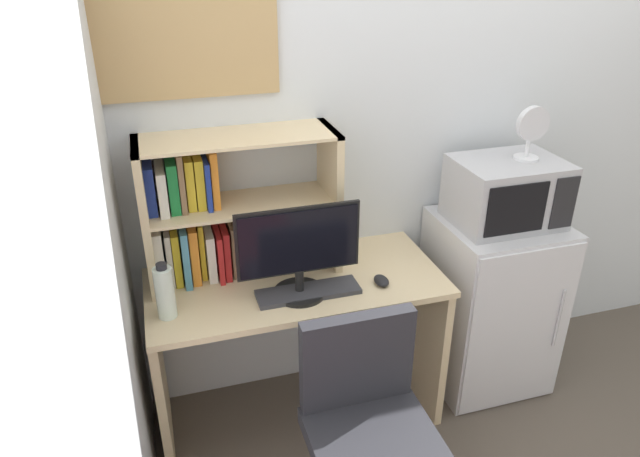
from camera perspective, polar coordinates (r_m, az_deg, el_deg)
wall_back at (r=3.12m, az=20.19°, el=10.21°), size 6.40×0.04×2.60m
desk at (r=2.66m, az=-2.28°, el=-9.40°), size 1.28×0.59×0.77m
hutch_bookshelf at (r=2.48m, az=-10.68°, el=1.67°), size 0.82×0.29×0.62m
monitor at (r=2.33m, az=-2.11°, el=-1.97°), size 0.51×0.22×0.39m
keyboard at (r=2.43m, az=-1.17°, el=-6.25°), size 0.43×0.13×0.02m
computer_mouse at (r=2.50m, az=6.05°, el=-5.12°), size 0.06×0.09×0.03m
water_bottle at (r=2.32m, az=-14.99°, el=-6.06°), size 0.07×0.07×0.24m
mini_fridge at (r=3.08m, az=16.33°, el=-6.94°), size 0.56×0.55×0.90m
microwave at (r=2.80m, az=17.85°, el=3.44°), size 0.48×0.37×0.30m
desk_fan at (r=2.75m, az=20.07°, el=9.06°), size 0.15×0.11×0.24m
desk_chair at (r=2.31m, az=4.80°, el=-20.85°), size 0.52×0.52×0.90m
wall_corkboard at (r=2.39m, az=-13.34°, el=18.69°), size 0.73×0.02×0.54m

